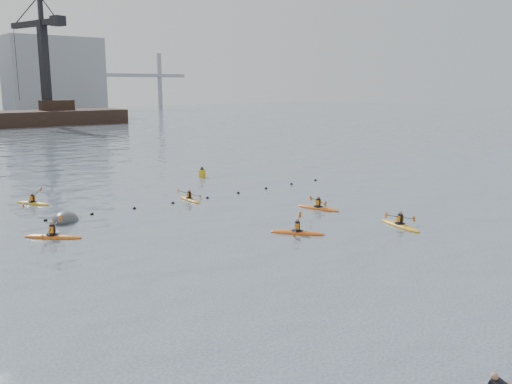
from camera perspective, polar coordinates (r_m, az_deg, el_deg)
ground at (r=23.33m, az=17.57°, el=-10.75°), size 400.00×400.00×0.00m
float_line at (r=39.62m, az=-10.81°, el=-1.38°), size 33.24×0.73×0.24m
kayaker_0 at (r=31.74m, az=4.37°, el=-4.22°), size 2.51×2.92×1.18m
kayaker_1 at (r=34.37m, az=14.91°, el=-3.36°), size 2.31×3.52×1.14m
kayaker_2 at (r=32.89m, az=-20.61°, el=-4.36°), size 2.93×2.87×1.17m
kayaker_3 at (r=41.07m, az=-7.03°, el=-0.74°), size 2.02×2.96×1.08m
kayaker_4 at (r=38.12m, az=6.57°, el=-1.64°), size 2.23×3.36×1.25m
kayaker_5 at (r=42.74m, az=-22.43°, el=-1.04°), size 2.05×2.82×1.19m
mooring_buoy at (r=36.71m, az=-19.41°, el=-2.87°), size 2.87×3.07×1.76m
nav_buoy at (r=51.21m, az=-5.69°, el=1.97°), size 0.65×0.65×1.19m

